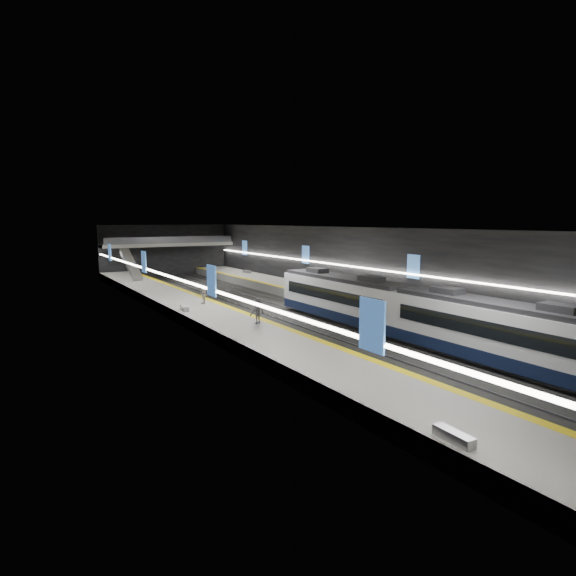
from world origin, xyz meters
TOP-DOWN VIEW (x-y plane):
  - ground at (0.00, 0.00)m, footprint 70.00×70.00m
  - ceiling at (0.00, 0.00)m, footprint 20.00×70.00m
  - wall_left at (-10.00, 0.00)m, footprint 0.04×70.00m
  - wall_right at (10.00, 0.00)m, footprint 0.04×70.00m
  - wall_back at (0.00, 35.00)m, footprint 20.00×0.04m
  - platform_left at (-7.50, 0.00)m, footprint 5.00×70.00m
  - tile_surface_left at (-7.50, 0.00)m, footprint 5.00×70.00m
  - tactile_strip_left at (-5.30, 0.00)m, footprint 0.60×70.00m
  - platform_right at (7.50, 0.00)m, footprint 5.00×70.00m
  - tile_surface_right at (7.50, 0.00)m, footprint 5.00×70.00m
  - tactile_strip_right at (5.30, 0.00)m, footprint 0.60×70.00m
  - rails at (-0.00, 0.00)m, footprint 6.52×70.00m
  - train at (2.50, -14.49)m, footprint 2.69×30.04m
  - ad_posters at (-0.00, 1.00)m, footprint 19.94×53.50m
  - cove_light_left at (-9.80, 0.00)m, footprint 0.25×68.60m
  - cove_light_right at (9.80, 0.00)m, footprint 0.25×68.60m
  - mezzanine_bridge at (0.00, 32.93)m, footprint 20.00×3.00m
  - escalator at (-7.50, 26.00)m, footprint 1.20×7.50m
  - bench_left_near at (-9.50, -28.95)m, footprint 0.54×1.65m
  - bench_left_far at (-9.22, -0.04)m, footprint 0.78×1.86m
  - bench_right_far at (8.54, 23.51)m, footprint 0.58×1.74m
  - passenger_right_a at (7.11, -2.47)m, footprint 0.54×0.74m
  - passenger_right_b at (6.47, -16.95)m, footprint 1.15×1.16m
  - passenger_left_a at (-6.63, 2.15)m, footprint 0.66×1.10m
  - passenger_left_b at (-6.37, -8.13)m, footprint 1.34×0.89m

SIDE VIEW (x-z plane):
  - ground at x=0.00m, z-range 0.00..0.00m
  - rails at x=0.00m, z-range 0.00..0.12m
  - platform_left at x=-7.50m, z-range 0.00..1.00m
  - platform_right at x=7.50m, z-range 0.00..1.00m
  - tile_surface_left at x=-7.50m, z-range 1.00..1.02m
  - tile_surface_right at x=7.50m, z-range 1.00..1.02m
  - tactile_strip_left at x=-5.30m, z-range 1.01..1.03m
  - tactile_strip_right at x=5.30m, z-range 1.01..1.03m
  - bench_left_near at x=-9.50m, z-range 1.00..1.40m
  - bench_right_far at x=8.54m, z-range 1.00..1.42m
  - bench_left_far at x=-9.22m, z-range 1.00..1.44m
  - passenger_left_a at x=-6.63m, z-range 1.00..2.76m
  - passenger_right_a at x=7.11m, z-range 1.00..2.89m
  - passenger_right_b at x=6.47m, z-range 1.00..2.89m
  - passenger_left_b at x=-6.37m, z-range 1.00..2.93m
  - train at x=2.50m, z-range 0.40..4.00m
  - escalator at x=-7.50m, z-range 0.94..4.86m
  - cove_light_left at x=-9.80m, z-range 3.74..3.86m
  - cove_light_right at x=9.80m, z-range 3.74..3.86m
  - wall_left at x=-10.00m, z-range 0.00..8.00m
  - wall_right at x=10.00m, z-range 0.00..8.00m
  - wall_back at x=0.00m, z-range 0.00..8.00m
  - ad_posters at x=0.00m, z-range 3.40..5.60m
  - mezzanine_bridge at x=0.00m, z-range 4.29..5.79m
  - ceiling at x=0.00m, z-range 7.98..8.02m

